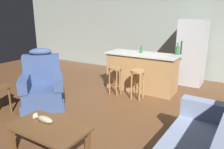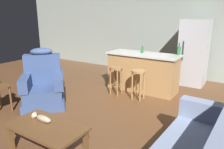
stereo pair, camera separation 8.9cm
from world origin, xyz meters
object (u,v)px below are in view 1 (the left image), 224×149
(recliner_near_lamp, at_px, (43,86))
(bar_stool_left, at_px, (115,75))
(fish_figurine, at_px, (44,119))
(bottle_tall_green, at_px, (178,50))
(refrigerator, at_px, (191,52))
(kitchen_island, at_px, (142,72))
(bar_stool_right, at_px, (138,79))
(coffee_table, at_px, (49,130))
(bottle_short_amber, at_px, (141,50))

(recliner_near_lamp, distance_m, bar_stool_left, 1.68)
(fish_figurine, height_order, bottle_tall_green, bottle_tall_green)
(refrigerator, bearing_deg, kitchen_island, -127.77)
(fish_figurine, distance_m, bar_stool_right, 2.47)
(recliner_near_lamp, height_order, bottle_tall_green, bottle_tall_green)
(bar_stool_left, bearing_deg, fish_figurine, -83.66)
(coffee_table, xyz_separation_m, refrigerator, (0.91, 4.34, 0.52))
(bar_stool_right, xyz_separation_m, refrigerator, (0.74, 1.83, 0.41))
(fish_figurine, bearing_deg, refrigerator, 76.02)
(bar_stool_left, xyz_separation_m, bottle_tall_green, (1.20, 0.90, 0.59))
(coffee_table, height_order, bar_stool_left, bar_stool_left)
(fish_figurine, xyz_separation_m, bottle_short_amber, (0.08, 3.13, 0.56))
(coffee_table, distance_m, bottle_short_amber, 3.26)
(bar_stool_right, relative_size, bottle_short_amber, 3.37)
(coffee_table, relative_size, refrigerator, 0.62)
(recliner_near_lamp, xyz_separation_m, bottle_short_amber, (1.34, 2.05, 0.60))
(bar_stool_left, distance_m, refrigerator, 2.30)
(fish_figurine, relative_size, refrigerator, 0.19)
(refrigerator, bearing_deg, recliner_near_lamp, -125.96)
(coffee_table, xyz_separation_m, recliner_near_lamp, (-1.41, 1.15, 0.06))
(coffee_table, distance_m, fish_figurine, 0.20)
(coffee_table, xyz_separation_m, bottle_tall_green, (0.77, 3.41, 0.69))
(coffee_table, bearing_deg, kitchen_island, 90.41)
(coffee_table, bearing_deg, bar_stool_right, 86.29)
(bottle_tall_green, height_order, bottle_short_amber, bottle_tall_green)
(recliner_near_lamp, bearing_deg, fish_figurine, 3.52)
(bar_stool_left, bearing_deg, refrigerator, 53.86)
(kitchen_island, bearing_deg, recliner_near_lamp, -124.83)
(bar_stool_left, xyz_separation_m, bottle_short_amber, (0.36, 0.68, 0.55))
(coffee_table, relative_size, kitchen_island, 0.61)
(refrigerator, height_order, bottle_tall_green, refrigerator)
(coffee_table, relative_size, bottle_short_amber, 5.44)
(coffee_table, distance_m, recliner_near_lamp, 1.82)
(bar_stool_left, relative_size, refrigerator, 0.39)
(refrigerator, bearing_deg, bottle_short_amber, -130.57)
(bottle_short_amber, bearing_deg, bar_stool_right, -70.96)
(coffee_table, height_order, refrigerator, refrigerator)
(bar_stool_right, distance_m, bottle_tall_green, 1.23)
(kitchen_island, bearing_deg, bottle_short_amber, 133.30)
(fish_figurine, relative_size, kitchen_island, 0.19)
(recliner_near_lamp, relative_size, refrigerator, 0.68)
(bottle_short_amber, bearing_deg, bottle_tall_green, 14.33)
(coffee_table, relative_size, fish_figurine, 3.24)
(bar_stool_left, bearing_deg, kitchen_island, 57.16)
(bar_stool_left, relative_size, bottle_short_amber, 3.37)
(kitchen_island, xyz_separation_m, bar_stool_right, (0.19, -0.63, -0.01))
(coffee_table, distance_m, bar_stool_right, 2.52)
(fish_figurine, bearing_deg, coffee_table, -21.93)
(bottle_short_amber, bearing_deg, refrigerator, 49.43)
(coffee_table, xyz_separation_m, bar_stool_right, (0.16, 2.51, 0.11))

